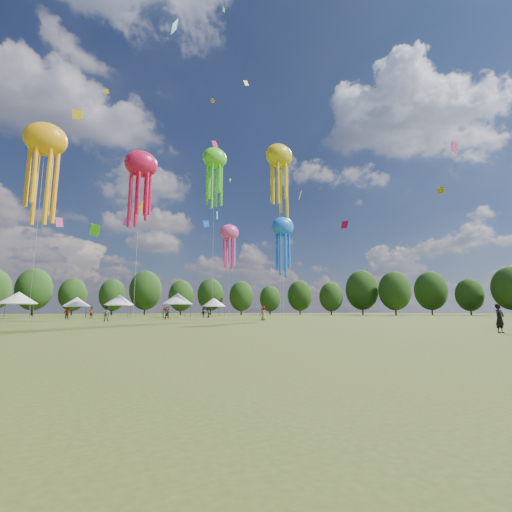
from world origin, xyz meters
name	(u,v)px	position (x,y,z in m)	size (l,w,h in m)	color
ground	(366,337)	(0.00, 0.00, 0.00)	(300.00, 300.00, 0.00)	#384416
observer_main	(500,318)	(8.69, -0.98, 0.79)	(0.58, 0.38, 1.58)	black
spectator_near	(106,314)	(-9.55, 31.16, 0.84)	(0.82, 0.64, 1.69)	gray
spectators_far	(175,313)	(1.03, 42.98, 0.86)	(23.65, 23.44, 1.87)	gray
festival_tents	(123,300)	(-5.52, 54.71, 3.13)	(39.29, 11.28, 4.43)	#47474C
show_kites	(202,175)	(3.18, 37.18, 21.82)	(41.97, 18.13, 32.27)	red
small_kites	(167,132)	(-1.69, 40.87, 29.55)	(72.56, 63.83, 44.54)	red
treeline	(129,284)	(-3.87, 62.51, 6.54)	(201.57, 95.24, 13.43)	#38281C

